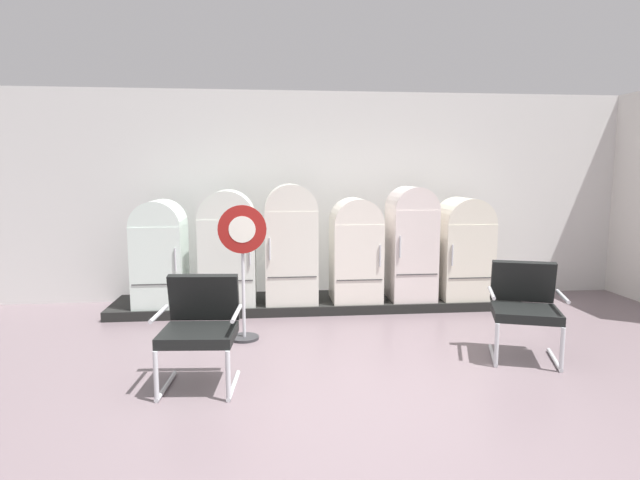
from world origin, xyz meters
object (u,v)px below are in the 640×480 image
(refrigerator_5, at_px, (463,245))
(sign_stand, at_px, (243,270))
(refrigerator_2, at_px, (291,240))
(armchair_right, at_px, (525,304))
(refrigerator_4, at_px, (411,239))
(refrigerator_3, at_px, (356,247))
(refrigerator_1, at_px, (228,244))
(refrigerator_0, at_px, (160,250))
(armchair_left, at_px, (200,324))

(refrigerator_5, distance_m, sign_stand, 3.17)
(refrigerator_2, bearing_deg, armchair_right, -41.70)
(refrigerator_4, distance_m, armchair_right, 2.13)
(refrigerator_5, bearing_deg, refrigerator_3, -179.76)
(refrigerator_1, relative_size, refrigerator_3, 1.08)
(refrigerator_2, distance_m, refrigerator_3, 0.87)
(refrigerator_2, relative_size, armchair_right, 1.65)
(refrigerator_3, distance_m, refrigerator_5, 1.49)
(refrigerator_0, xyz_separation_m, armchair_left, (0.80, -2.40, -0.29))
(refrigerator_3, bearing_deg, armchair_left, -126.59)
(refrigerator_0, bearing_deg, sign_stand, -47.59)
(refrigerator_4, bearing_deg, sign_stand, -151.53)
(refrigerator_4, bearing_deg, refrigerator_3, -179.80)
(refrigerator_3, relative_size, refrigerator_4, 0.90)
(refrigerator_2, relative_size, refrigerator_5, 1.14)
(refrigerator_2, bearing_deg, refrigerator_1, 177.61)
(refrigerator_0, bearing_deg, refrigerator_1, -1.36)
(refrigerator_4, relative_size, refrigerator_5, 1.11)
(refrigerator_4, bearing_deg, refrigerator_0, 179.51)
(refrigerator_3, height_order, refrigerator_4, refrigerator_4)
(refrigerator_4, bearing_deg, refrigerator_1, 179.82)
(refrigerator_1, distance_m, refrigerator_4, 2.44)
(refrigerator_0, distance_m, sign_stand, 1.65)
(refrigerator_1, height_order, armchair_left, refrigerator_1)
(refrigerator_1, relative_size, refrigerator_2, 0.95)
(armchair_left, bearing_deg, sign_stand, 74.93)
(refrigerator_2, distance_m, refrigerator_5, 2.36)
(armchair_left, xyz_separation_m, sign_stand, (0.32, 1.18, 0.24))
(refrigerator_3, relative_size, armchair_right, 1.45)
(refrigerator_0, height_order, refrigerator_5, refrigerator_5)
(refrigerator_3, distance_m, armchair_left, 2.96)
(refrigerator_0, distance_m, refrigerator_2, 1.69)
(refrigerator_2, bearing_deg, armchair_left, -110.83)
(refrigerator_1, bearing_deg, armchair_left, -91.74)
(armchair_right, bearing_deg, refrigerator_3, 124.08)
(refrigerator_4, xyz_separation_m, refrigerator_5, (0.74, 0.00, -0.09))
(refrigerator_1, relative_size, sign_stand, 1.00)
(refrigerator_0, height_order, sign_stand, sign_stand)
(refrigerator_1, relative_size, armchair_right, 1.57)
(refrigerator_0, relative_size, sign_stand, 0.91)
(refrigerator_0, bearing_deg, refrigerator_4, -0.49)
(refrigerator_0, xyz_separation_m, sign_stand, (1.11, -1.22, -0.06))
(refrigerator_1, xyz_separation_m, refrigerator_4, (2.44, -0.01, 0.03))
(refrigerator_3, xyz_separation_m, refrigerator_5, (1.49, 0.01, -0.00))
(refrigerator_0, xyz_separation_m, refrigerator_5, (4.04, -0.02, 0.00))
(refrigerator_2, distance_m, sign_stand, 1.31)
(refrigerator_3, height_order, armchair_right, refrigerator_3)
(refrigerator_2, relative_size, refrigerator_4, 1.02)
(refrigerator_0, distance_m, refrigerator_5, 4.04)
(refrigerator_4, distance_m, sign_stand, 2.50)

